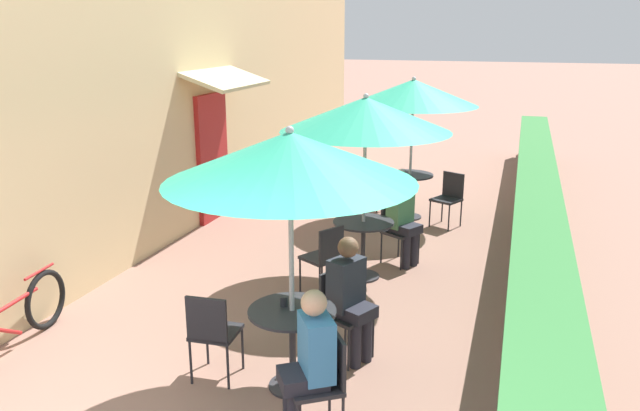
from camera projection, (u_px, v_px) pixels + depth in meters
cafe_facade_wall at (218, 90)px, 10.67m from camera, size 0.98×14.83×4.20m
planter_hedge at (535, 203)px, 9.56m from camera, size 0.60×13.83×1.01m
patio_table_near at (292, 331)px, 5.49m from camera, size 0.78×0.78×0.76m
patio_umbrella_near at (290, 157)px, 5.06m from camera, size 2.10×2.10×2.37m
cafe_chair_near_left at (212, 329)px, 5.60m from camera, size 0.43×0.43×0.87m
cafe_chair_near_right at (324, 376)px, 4.85m from camera, size 0.55×0.55×0.87m
seated_patron_near_right at (310, 359)px, 4.77m from camera, size 0.51×0.49×1.25m
cafe_chair_near_back at (341, 307)px, 6.06m from camera, size 0.54×0.54×0.87m
seated_patron_near_back at (350, 294)px, 5.93m from camera, size 0.50×0.46×1.25m
coffee_cup_near at (284, 301)px, 5.50m from camera, size 0.07×0.07×0.09m
patio_table_mid at (363, 237)px, 7.97m from camera, size 0.78×0.78×0.76m
patio_umbrella_mid at (366, 115)px, 7.54m from camera, size 2.10×2.10×2.37m
cafe_chair_mid_left at (325, 254)px, 7.46m from camera, size 0.55×0.55×0.87m
cafe_chair_mid_right at (396, 226)px, 8.50m from camera, size 0.55×0.55×0.87m
seated_patron_mid_right at (403, 216)px, 8.38m from camera, size 0.51×0.48×1.25m
patio_table_far at (410, 186)px, 10.52m from camera, size 0.78×0.78×0.76m
patio_umbrella_far at (413, 93)px, 10.09m from camera, size 2.10×2.10×2.37m
cafe_chair_far_left at (373, 182)px, 10.96m from camera, size 0.53×0.53×0.87m
cafe_chair_far_right at (449, 195)px, 10.09m from camera, size 0.53×0.53×0.87m
coffee_cup_far at (402, 172)px, 10.44m from camera, size 0.07×0.07×0.09m
bicycle_leaning at (10, 321)px, 6.15m from camera, size 0.23×1.74×0.74m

